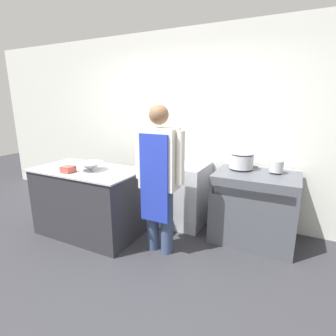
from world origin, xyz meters
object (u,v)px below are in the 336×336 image
object	(u,v)px
sauce_pot	(276,166)
stove	(254,207)
fridge_unit	(185,194)
stock_pot	(242,160)
plastic_tub	(68,169)
mixing_bowl	(91,166)
person_cook	(159,173)

from	to	relation	value
sauce_pot	stove	bearing A→B (deg)	-147.67
fridge_unit	stock_pot	size ratio (longest dim) A/B	2.97
fridge_unit	stock_pot	world-z (taller)	stock_pot
plastic_tub	fridge_unit	bearing A→B (deg)	43.83
fridge_unit	stove	bearing A→B (deg)	-3.18
stove	stock_pot	distance (m)	0.62
mixing_bowl	plastic_tub	distance (m)	0.26
sauce_pot	fridge_unit	bearing A→B (deg)	-176.46
mixing_bowl	stock_pot	bearing A→B (deg)	29.35
person_cook	sauce_pot	world-z (taller)	person_cook
stove	plastic_tub	xyz separation A→B (m)	(-2.06, -1.00, 0.48)
person_cook	stock_pot	bearing A→B (deg)	51.02
stock_pot	fridge_unit	bearing A→B (deg)	-174.46
stove	mixing_bowl	world-z (taller)	mixing_bowl
fridge_unit	sauce_pot	distance (m)	1.27
plastic_tub	sauce_pot	bearing A→B (deg)	26.60
mixing_bowl	person_cook	bearing A→B (deg)	2.94
person_cook	stove	bearing A→B (deg)	39.06
stock_pot	plastic_tub	bearing A→B (deg)	-148.42
fridge_unit	person_cook	distance (m)	0.96
sauce_pot	person_cook	bearing A→B (deg)	-142.03
person_cook	sauce_pot	xyz separation A→B (m)	(1.13, 0.88, 0.01)
stove	mixing_bowl	bearing A→B (deg)	-156.73
stove	person_cook	distance (m)	1.31
fridge_unit	person_cook	xyz separation A→B (m)	(0.02, -0.81, 0.52)
person_cook	fridge_unit	bearing A→B (deg)	91.35
stove	fridge_unit	distance (m)	0.96
stock_pot	person_cook	bearing A→B (deg)	-128.98
fridge_unit	plastic_tub	bearing A→B (deg)	-136.17
fridge_unit	mixing_bowl	world-z (taller)	mixing_bowl
stove	fridge_unit	size ratio (longest dim) A/B	1.13
plastic_tub	stock_pot	xyz separation A→B (m)	(1.83, 1.13, 0.08)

